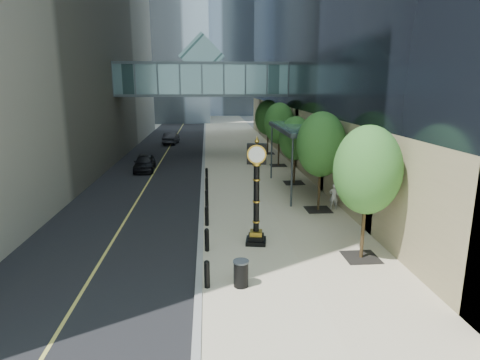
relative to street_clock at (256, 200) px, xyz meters
name	(u,v)px	position (x,y,z in m)	size (l,w,h in m)	color
ground	(289,300)	(0.52, -4.87, -2.09)	(320.00, 320.00, 0.00)	gray
road	(173,141)	(-6.48, 35.13, -2.08)	(8.00, 180.00, 0.02)	black
sidewalk	(235,140)	(1.52, 35.13, -2.06)	(8.00, 180.00, 0.06)	#C4B696
curb	(204,140)	(-2.48, 35.13, -2.06)	(0.25, 180.00, 0.07)	gray
skywalk	(202,77)	(-2.48, 23.13, 5.62)	(17.00, 4.20, 5.80)	slate
entrance_canopy	(300,129)	(4.00, 9.13, 2.10)	(3.00, 8.00, 4.38)	#383F44
bollard_row	(207,208)	(-2.18, 4.13, -1.58)	(0.20, 16.20, 0.90)	black
street_trees	(295,133)	(4.12, 11.19, 1.60)	(2.69, 28.66, 5.54)	black
street_clock	(256,200)	(0.00, 0.00, 0.00)	(1.01, 1.01, 4.69)	black
trash_bin	(241,274)	(-1.00, -3.87, -1.58)	(0.52, 0.52, 0.90)	black
pedestrian	(334,196)	(5.02, 4.70, -1.28)	(0.55, 0.36, 1.51)	#AEA8A0
car_near	(145,163)	(-7.33, 16.55, -1.39)	(1.61, 4.01, 1.37)	black
car_far	(171,138)	(-6.50, 32.44, -1.39)	(1.45, 4.15, 1.37)	black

